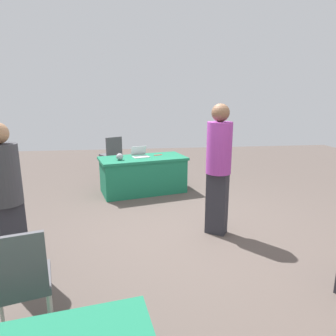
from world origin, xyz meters
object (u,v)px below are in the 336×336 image
Objects in this scene: person_presenter at (5,193)px; scissors_red at (158,155)px; chair_near_front at (19,279)px; yarn_ball at (120,157)px; table_foreground at (143,175)px; laptop_silver at (140,155)px; chair_tucked_left at (112,153)px; person_attendee_browsing at (219,163)px.

person_presenter is 9.18× the size of scissors_red.
chair_near_front is 7.42× the size of yarn_ball.
person_presenter is at bearing 98.18° from chair_near_front.
table_foreground is at bearing 11.86° from person_presenter.
scissors_red is (-0.37, -0.13, -0.04)m from laptop_silver.
person_presenter is 2.73m from yarn_ball.
laptop_silver is 2.92× the size of yarn_ball.
person_presenter is 4.28× the size of laptop_silver.
table_foreground is 1.91× the size of chair_tucked_left.
person_presenter is 2.59m from person_attendee_browsing.
laptop_silver is 0.49m from yarn_ball.
person_attendee_browsing is at bearing 99.29° from laptop_silver.
chair_tucked_left is 7.35× the size of yarn_ball.
chair_near_front is at bearing -124.85° from chair_tucked_left.
table_foreground is at bearing 5.37° from scissors_red.
laptop_silver is 0.40m from scissors_red.
scissors_red is at bearing -81.60° from chair_tucked_left.
laptop_silver is at bearing 150.22° from person_attendee_browsing.
laptop_silver is at bearing -4.94° from scissors_red.
chair_tucked_left is 2.51× the size of laptop_silver.
chair_near_front reaches higher than yarn_ball.
scissors_red is at bearing -152.75° from yarn_ball.
yarn_ball is at bearing 162.28° from person_attendee_browsing.
laptop_silver is (1.00, -2.09, -0.26)m from person_attendee_browsing.
table_foreground is 0.66m from yarn_ball.
scissors_red is (-0.33, -0.18, 0.36)m from table_foreground.
laptop_silver is (0.05, -0.05, 0.40)m from table_foreground.
chair_tucked_left is (-0.39, -5.21, -0.01)m from chair_near_front.
laptop_silver reaches higher than yarn_ball.
chair_near_front is (1.09, 3.76, 0.21)m from table_foreground.
person_attendee_browsing is at bearing 114.96° from table_foreground.
person_attendee_browsing is at bearing 81.92° from scissors_red.
scissors_red is at bearing 54.95° from chair_near_front.
person_attendee_browsing reaches higher than scissors_red.
person_attendee_browsing is 2.31m from yarn_ball.
person_presenter reaches higher than laptop_silver.
laptop_silver is (-1.04, -3.82, 0.19)m from chair_near_front.
table_foreground is 3.17m from person_presenter.
person_presenter is at bearing 33.38° from scissors_red.
chair_tucked_left is 1.64m from scissors_red.
chair_tucked_left is 0.59× the size of person_presenter.
person_attendee_browsing is 10.10× the size of scissors_red.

